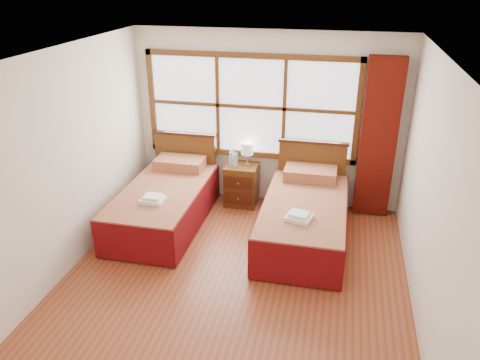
# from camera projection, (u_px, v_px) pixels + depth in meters

# --- Properties ---
(floor) EXTENTS (4.50, 4.50, 0.00)m
(floor) POSITION_uv_depth(u_px,v_px,m) (233.00, 282.00, 5.48)
(floor) COLOR brown
(floor) RESTS_ON ground
(ceiling) EXTENTS (4.50, 4.50, 0.00)m
(ceiling) POSITION_uv_depth(u_px,v_px,m) (232.00, 56.00, 4.41)
(ceiling) COLOR white
(ceiling) RESTS_ON wall_back
(wall_back) EXTENTS (4.00, 0.00, 4.00)m
(wall_back) POSITION_uv_depth(u_px,v_px,m) (268.00, 120.00, 6.95)
(wall_back) COLOR silver
(wall_back) RESTS_ON floor
(wall_left) EXTENTS (0.00, 4.50, 4.50)m
(wall_left) POSITION_uv_depth(u_px,v_px,m) (63.00, 166.00, 5.34)
(wall_left) COLOR silver
(wall_left) RESTS_ON floor
(wall_right) EXTENTS (0.00, 4.50, 4.50)m
(wall_right) POSITION_uv_depth(u_px,v_px,m) (432.00, 200.00, 4.55)
(wall_right) COLOR silver
(wall_right) RESTS_ON floor
(window) EXTENTS (3.16, 0.06, 1.56)m
(window) POSITION_uv_depth(u_px,v_px,m) (251.00, 107.00, 6.88)
(window) COLOR white
(window) RESTS_ON wall_back
(curtain) EXTENTS (0.50, 0.16, 2.30)m
(curtain) POSITION_uv_depth(u_px,v_px,m) (378.00, 139.00, 6.56)
(curtain) COLOR #5B1109
(curtain) RESTS_ON wall_back
(bed_left) EXTENTS (1.07, 2.09, 1.04)m
(bed_left) POSITION_uv_depth(u_px,v_px,m) (165.00, 202.00, 6.67)
(bed_left) COLOR #3B1A0C
(bed_left) RESTS_ON floor
(bed_right) EXTENTS (1.09, 2.12, 1.06)m
(bed_right) POSITION_uv_depth(u_px,v_px,m) (304.00, 216.00, 6.27)
(bed_right) COLOR #3B1A0C
(bed_right) RESTS_ON floor
(nightstand) EXTENTS (0.48, 0.47, 0.64)m
(nightstand) POSITION_uv_depth(u_px,v_px,m) (242.00, 185.00, 7.19)
(nightstand) COLOR #593213
(nightstand) RESTS_ON floor
(towels_left) EXTENTS (0.30, 0.26, 0.09)m
(towels_left) POSITION_uv_depth(u_px,v_px,m) (153.00, 199.00, 6.14)
(towels_left) COLOR white
(towels_left) RESTS_ON bed_left
(towels_right) EXTENTS (0.36, 0.33, 0.09)m
(towels_right) POSITION_uv_depth(u_px,v_px,m) (299.00, 216.00, 5.68)
(towels_right) COLOR white
(towels_right) RESTS_ON bed_right
(lamp) EXTENTS (0.18, 0.18, 0.35)m
(lamp) POSITION_uv_depth(u_px,v_px,m) (247.00, 149.00, 6.98)
(lamp) COLOR gold
(lamp) RESTS_ON nightstand
(bottle_near) EXTENTS (0.06, 0.06, 0.24)m
(bottle_near) POSITION_uv_depth(u_px,v_px,m) (231.00, 158.00, 7.04)
(bottle_near) COLOR silver
(bottle_near) RESTS_ON nightstand
(bottle_far) EXTENTS (0.06, 0.06, 0.22)m
(bottle_far) POSITION_uv_depth(u_px,v_px,m) (236.00, 160.00, 6.99)
(bottle_far) COLOR silver
(bottle_far) RESTS_ON nightstand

